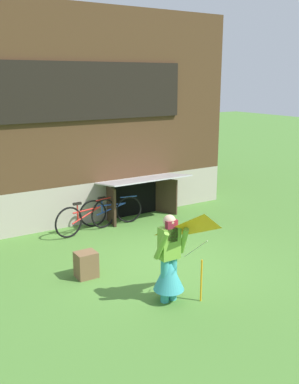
{
  "coord_description": "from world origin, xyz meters",
  "views": [
    {
      "loc": [
        -4.62,
        -6.97,
        3.65
      ],
      "look_at": [
        0.14,
        0.62,
        1.31
      ],
      "focal_mm": 41.11,
      "sensor_mm": 36.0,
      "label": 1
    }
  ],
  "objects_px": {
    "wooden_crate": "(86,265)",
    "kite": "(204,239)",
    "bicycle_red": "(87,217)",
    "bicycle_blue": "(111,211)",
    "person": "(169,266)"
  },
  "relations": [
    {
      "from": "wooden_crate",
      "to": "kite",
      "type": "bearing_deg",
      "value": -63.2
    },
    {
      "from": "bicycle_red",
      "to": "kite",
      "type": "bearing_deg",
      "value": -100.4
    },
    {
      "from": "kite",
      "to": "wooden_crate",
      "type": "height_order",
      "value": "kite"
    },
    {
      "from": "bicycle_blue",
      "to": "kite",
      "type": "bearing_deg",
      "value": -87.76
    },
    {
      "from": "kite",
      "to": "bicycle_blue",
      "type": "height_order",
      "value": "kite"
    },
    {
      "from": "bicycle_blue",
      "to": "wooden_crate",
      "type": "xyz_separation_m",
      "value": [
        -1.8,
        -2.48,
        -0.12
      ]
    },
    {
      "from": "kite",
      "to": "bicycle_red",
      "type": "relative_size",
      "value": 0.87
    },
    {
      "from": "person",
      "to": "kite",
      "type": "distance_m",
      "value": 0.84
    },
    {
      "from": "wooden_crate",
      "to": "bicycle_blue",
      "type": "bearing_deg",
      "value": 54.0
    },
    {
      "from": "bicycle_blue",
      "to": "bicycle_red",
      "type": "height_order",
      "value": "bicycle_red"
    },
    {
      "from": "person",
      "to": "bicycle_red",
      "type": "relative_size",
      "value": 0.87
    },
    {
      "from": "bicycle_red",
      "to": "wooden_crate",
      "type": "height_order",
      "value": "bicycle_red"
    },
    {
      "from": "person",
      "to": "bicycle_blue",
      "type": "relative_size",
      "value": 0.94
    },
    {
      "from": "person",
      "to": "bicycle_red",
      "type": "height_order",
      "value": "person"
    },
    {
      "from": "kite",
      "to": "bicycle_red",
      "type": "distance_m",
      "value": 4.45
    }
  ]
}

